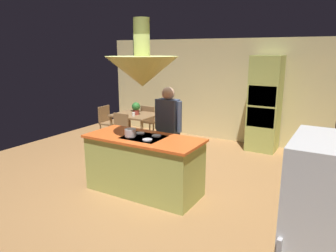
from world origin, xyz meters
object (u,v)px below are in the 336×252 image
Objects in this scene: dining_table at (135,118)px; chair_facing_island at (118,130)px; chair_by_back_wall at (150,119)px; person_at_island at (168,127)px; cooking_pot_on_cooktop at (130,133)px; oven_tower at (265,104)px; kitchen_island at (144,165)px; chair_at_corner at (107,120)px; potted_plant_on_table at (136,108)px; cup_on_table at (134,114)px.

dining_table is 0.66m from chair_facing_island.
person_at_island is at bearing 130.41° from chair_by_back_wall.
person_at_island is at bearing 75.48° from cooking_pot_on_cooktop.
person_at_island is (-1.05, -2.56, -0.13)m from oven_tower.
kitchen_island is at bearing -51.01° from dining_table.
person_at_island is 3.03m from chair_at_corner.
dining_table is 0.90m from chair_at_corner.
potted_plant_on_table is at bearing -29.04° from dining_table.
oven_tower is 1.30× the size of person_at_island.
chair_by_back_wall is 9.67× the size of cup_on_table.
cup_on_table is at bearing 143.78° from person_at_island.
chair_at_corner is 3.34m from cooking_pot_on_cooktop.
person_at_island is 2.74m from chair_by_back_wall.
chair_facing_island is 4.83× the size of cooking_pot_on_cooktop.
chair_facing_island and chair_by_back_wall have the same top height.
oven_tower reaches higher than chair_by_back_wall.
chair_at_corner is 4.83× the size of cooking_pot_on_cooktop.
chair_by_back_wall is 1.00× the size of chair_at_corner.
kitchen_island is 2.71m from dining_table.
oven_tower reaches higher than chair_at_corner.
person_at_island is 1.91× the size of chair_by_back_wall.
potted_plant_on_table is 3.33× the size of cup_on_table.
cup_on_table is at bearing 97.56° from chair_by_back_wall.
chair_by_back_wall and chair_at_corner have the same top height.
chair_facing_island is 9.67× the size of cup_on_table.
cup_on_table is at bearing -61.79° from dining_table.
kitchen_island is 2.49m from cup_on_table.
dining_table is 3.40× the size of potted_plant_on_table.
oven_tower is 12.02× the size of cooking_pot_on_cooktop.
kitchen_island is 3.33m from chair_at_corner.
cup_on_table is 2.48m from cooking_pot_on_cooktop.
cooking_pot_on_cooktop is at bearing -45.81° from chair_facing_island.
chair_at_corner is (-0.89, -0.65, 0.00)m from chair_by_back_wall.
person_at_island is 18.45× the size of cup_on_table.
dining_table is 1.17× the size of chair_facing_island.
kitchen_island is 1.14× the size of person_at_island.
cup_on_table is (0.11, -0.86, 0.30)m from chair_by_back_wall.
oven_tower is at bearing 26.78° from cup_on_table.
chair_by_back_wall is 0.92m from cup_on_table.
cooking_pot_on_cooktop is at bearing -56.03° from potted_plant_on_table.
cup_on_table is (1.00, -0.21, 0.30)m from chair_at_corner.
kitchen_island is at bearing -40.55° from chair_facing_island.
dining_table is 2.27m from person_at_island.
potted_plant_on_table reaches higher than cup_on_table.
potted_plant_on_table is (-1.64, 2.07, 0.46)m from kitchen_island.
oven_tower is at bearing 71.26° from kitchen_island.
chair_facing_island is at bearing 139.45° from kitchen_island.
potted_plant_on_table is at bearing -156.76° from oven_tower.
potted_plant_on_table is (0.95, -0.03, 0.42)m from chair_at_corner.
dining_table is 11.32× the size of cup_on_table.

